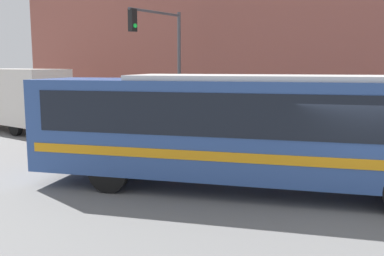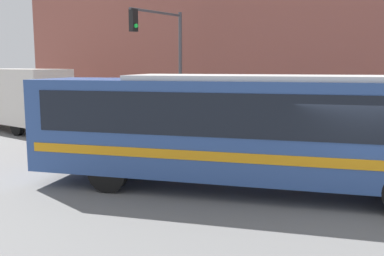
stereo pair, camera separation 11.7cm
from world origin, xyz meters
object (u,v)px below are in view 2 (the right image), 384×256
at_px(fire_hydrant, 277,138).
at_px(pedestrian_near_corner, 271,121).
at_px(city_bus, 259,125).
at_px(parking_meter, 182,115).
at_px(delivery_truck, 12,97).
at_px(traffic_light_pole, 165,51).

distance_m(fire_hydrant, pedestrian_near_corner, 1.07).
bearing_deg(city_bus, parking_meter, 29.31).
distance_m(delivery_truck, parking_meter, 9.35).
bearing_deg(pedestrian_near_corner, city_bus, -155.47).
bearing_deg(delivery_truck, parking_meter, -68.12).
relative_size(city_bus, pedestrian_near_corner, 6.97).
xyz_separation_m(city_bus, pedestrian_near_corner, (6.17, 2.82, -0.77)).
bearing_deg(city_bus, traffic_light_pole, 35.04).
distance_m(delivery_truck, fire_hydrant, 14.08).
xyz_separation_m(delivery_truck, traffic_light_pole, (2.55, -8.45, 2.26)).
relative_size(fire_hydrant, parking_meter, 0.51).
xyz_separation_m(fire_hydrant, parking_meter, (0.00, 4.92, 0.59)).
relative_size(city_bus, parking_meter, 8.94).
distance_m(city_bus, traffic_light_pole, 8.90).
xyz_separation_m(city_bus, parking_meter, (5.54, 7.09, -0.75)).
bearing_deg(traffic_light_pole, fire_hydrant, -79.71).
xyz_separation_m(fire_hydrant, traffic_light_pole, (-0.93, 5.13, 3.51)).
bearing_deg(fire_hydrant, city_bus, -158.63).
relative_size(city_bus, delivery_truck, 1.51).
distance_m(traffic_light_pole, parking_meter, 3.07).
relative_size(city_bus, fire_hydrant, 17.70).
bearing_deg(fire_hydrant, parking_meter, 90.00).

